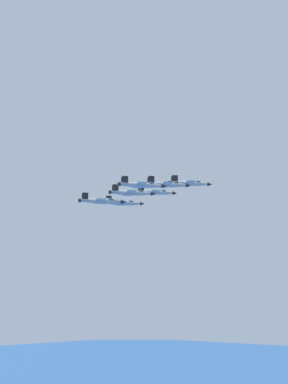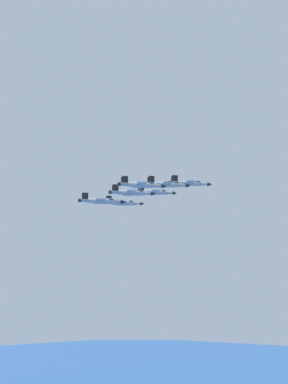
{
  "view_description": "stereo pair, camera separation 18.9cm",
  "coord_description": "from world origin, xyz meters",
  "views": [
    {
      "loc": [
        196.06,
        148.26,
        60.62
      ],
      "look_at": [
        21.3,
        -8.66,
        105.27
      ],
      "focal_mm": 54.97,
      "sensor_mm": 36.0,
      "label": 1
    },
    {
      "loc": [
        195.93,
        148.4,
        60.62
      ],
      "look_at": [
        21.3,
        -8.66,
        105.27
      ],
      "focal_mm": 54.97,
      "sensor_mm": 36.0,
      "label": 2
    }
  ],
  "objects": [
    {
      "name": "jet_slot_rear",
      "position": [
        25.49,
        -11.77,
        104.78
      ],
      "size": [
        17.0,
        14.02,
        4.12
      ],
      "rotation": [
        0.0,
        0.0,
        2.5
      ],
      "color": "#9EA3A8"
    },
    {
      "name": "jet_lead",
      "position": [
        5.81,
        2.84,
        109.71
      ],
      "size": [
        16.65,
        13.42,
        4.0
      ],
      "rotation": [
        0.0,
        0.0,
        2.52
      ],
      "color": "#9EA3A8"
    },
    {
      "name": "jet_trailing",
      "position": [
        35.33,
        -19.07,
        100.97
      ],
      "size": [
        16.9,
        13.7,
        4.07
      ],
      "rotation": [
        0.0,
        0.0,
        2.51
      ],
      "color": "#9EA3A8"
    },
    {
      "name": "jet_right_wingman",
      "position": [
        21.86,
        3.9,
        106.65
      ],
      "size": [
        16.63,
        13.3,
        3.99
      ],
      "rotation": [
        0.0,
        0.0,
        2.52
      ],
      "color": "#9EA3A8"
    },
    {
      "name": "jet_right_outer",
      "position": [
        37.91,
        4.96,
        103.91
      ],
      "size": [
        16.45,
        13.2,
        3.95
      ],
      "rotation": [
        0.0,
        0.0,
        2.52
      ],
      "color": "#9EA3A8"
    },
    {
      "name": "jet_left_outer",
      "position": [
        13.08,
        -28.5,
        104.07
      ],
      "size": [
        16.11,
        13.49,
        3.92
      ],
      "rotation": [
        0.0,
        0.0,
        2.49
      ],
      "color": "#9EA3A8"
    },
    {
      "name": "jet_left_wingman",
      "position": [
        9.44,
        -12.83,
        107.39
      ],
      "size": [
        16.12,
        13.15,
        3.89
      ],
      "rotation": [
        0.0,
        0.0,
        2.51
      ],
      "color": "#9EA3A8"
    }
  ]
}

